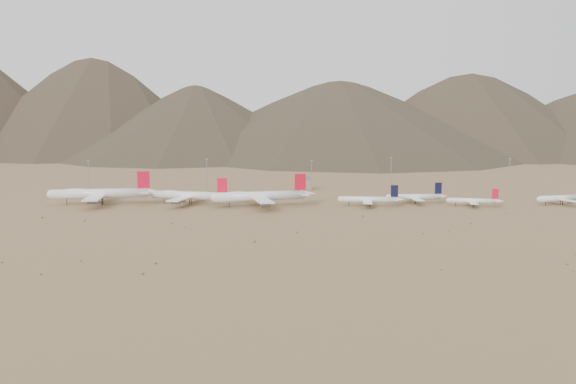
{
  "coord_description": "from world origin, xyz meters",
  "views": [
    {
      "loc": [
        2.7,
        -354.65,
        59.01
      ],
      "look_at": [
        11.78,
        30.0,
        9.48
      ],
      "focal_mm": 35.0,
      "sensor_mm": 36.0,
      "label": 1
    }
  ],
  "objects_px": {
    "widebody_west": "(101,193)",
    "narrowbody_b": "(416,197)",
    "control_tower": "(307,183)",
    "widebody_centre": "(189,195)",
    "narrowbody_a": "(370,200)",
    "widebody_east": "(261,196)"
  },
  "relations": [
    {
      "from": "widebody_west",
      "to": "narrowbody_b",
      "type": "distance_m",
      "value": 222.14
    },
    {
      "from": "widebody_west",
      "to": "control_tower",
      "type": "relative_size",
      "value": 6.47
    },
    {
      "from": "widebody_centre",
      "to": "narrowbody_a",
      "type": "bearing_deg",
      "value": 10.09
    },
    {
      "from": "widebody_west",
      "to": "control_tower",
      "type": "distance_m",
      "value": 170.69
    },
    {
      "from": "narrowbody_b",
      "to": "widebody_east",
      "type": "bearing_deg",
      "value": -177.63
    },
    {
      "from": "narrowbody_a",
      "to": "control_tower",
      "type": "xyz_separation_m",
      "value": [
        -37.88,
        96.18,
        0.43
      ]
    },
    {
      "from": "narrowbody_a",
      "to": "narrowbody_b",
      "type": "relative_size",
      "value": 1.01
    },
    {
      "from": "widebody_centre",
      "to": "widebody_east",
      "type": "bearing_deg",
      "value": 3.11
    },
    {
      "from": "narrowbody_b",
      "to": "narrowbody_a",
      "type": "bearing_deg",
      "value": -163.53
    },
    {
      "from": "widebody_east",
      "to": "narrowbody_a",
      "type": "xyz_separation_m",
      "value": [
        74.81,
        -0.65,
        -2.68
      ]
    },
    {
      "from": "widebody_centre",
      "to": "narrowbody_b",
      "type": "bearing_deg",
      "value": 15.93
    },
    {
      "from": "widebody_east",
      "to": "control_tower",
      "type": "distance_m",
      "value": 102.45
    },
    {
      "from": "widebody_west",
      "to": "widebody_east",
      "type": "bearing_deg",
      "value": -13.16
    },
    {
      "from": "widebody_east",
      "to": "narrowbody_b",
      "type": "distance_m",
      "value": 110.5
    },
    {
      "from": "widebody_east",
      "to": "narrowbody_b",
      "type": "bearing_deg",
      "value": -6.79
    },
    {
      "from": "narrowbody_b",
      "to": "widebody_west",
      "type": "bearing_deg",
      "value": 175.79
    },
    {
      "from": "widebody_east",
      "to": "widebody_west",
      "type": "bearing_deg",
      "value": 160.21
    },
    {
      "from": "control_tower",
      "to": "widebody_west",
      "type": "bearing_deg",
      "value": -151.01
    },
    {
      "from": "widebody_west",
      "to": "widebody_east",
      "type": "relative_size",
      "value": 1.07
    },
    {
      "from": "widebody_centre",
      "to": "widebody_west",
      "type": "bearing_deg",
      "value": -166.35
    },
    {
      "from": "widebody_centre",
      "to": "control_tower",
      "type": "relative_size",
      "value": 5.29
    },
    {
      "from": "widebody_centre",
      "to": "narrowbody_a",
      "type": "xyz_separation_m",
      "value": [
        125.18,
        -11.6,
        -1.77
      ]
    }
  ]
}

